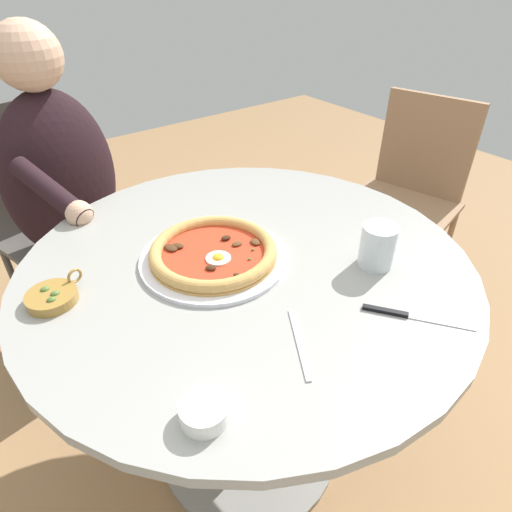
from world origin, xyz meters
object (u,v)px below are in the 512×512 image
(dining_table, at_px, (247,320))
(cafe_chair_diner, at_px, (51,212))
(steak_knife, at_px, (401,314))
(olive_pan, at_px, (52,297))
(ramekin_capers, at_px, (204,412))
(fork_utensil, at_px, (299,343))
(water_glass, at_px, (377,249))
(pizza_on_plate, at_px, (213,253))
(cafe_chair_spare_near, at_px, (409,187))
(diner_person, at_px, (76,231))

(dining_table, distance_m, cafe_chair_diner, 0.90)
(steak_knife, relative_size, olive_pan, 1.44)
(ramekin_capers, distance_m, fork_utensil, 0.22)
(steak_knife, height_order, olive_pan, olive_pan)
(olive_pan, bearing_deg, water_glass, -26.80)
(fork_utensil, bearing_deg, pizza_on_plate, 86.35)
(cafe_chair_spare_near, bearing_deg, pizza_on_plate, -169.17)
(ramekin_capers, bearing_deg, diner_person, 84.25)
(ramekin_capers, relative_size, fork_utensil, 0.49)
(ramekin_capers, height_order, olive_pan, olive_pan)
(pizza_on_plate, relative_size, olive_pan, 2.72)
(dining_table, distance_m, water_glass, 0.37)
(ramekin_capers, relative_size, cafe_chair_spare_near, 0.09)
(cafe_chair_spare_near, bearing_deg, cafe_chair_diner, 153.01)
(pizza_on_plate, distance_m, diner_person, 0.74)
(cafe_chair_spare_near, bearing_deg, olive_pan, -174.74)
(steak_knife, distance_m, cafe_chair_spare_near, 1.08)
(dining_table, height_order, pizza_on_plate, pizza_on_plate)
(dining_table, relative_size, olive_pan, 8.34)
(ramekin_capers, xyz_separation_m, diner_person, (0.10, 1.04, -0.23))
(water_glass, bearing_deg, fork_utensil, -165.31)
(ramekin_capers, distance_m, cafe_chair_diner, 1.19)
(ramekin_capers, height_order, cafe_chair_spare_near, cafe_chair_spare_near)
(dining_table, relative_size, fork_utensil, 6.68)
(pizza_on_plate, xyz_separation_m, cafe_chair_spare_near, (1.07, 0.20, -0.23))
(dining_table, relative_size, steak_knife, 5.80)
(steak_knife, bearing_deg, fork_utensil, 162.54)
(pizza_on_plate, bearing_deg, steak_knife, -63.75)
(steak_knife, bearing_deg, pizza_on_plate, 116.25)
(fork_utensil, distance_m, cafe_chair_diner, 1.17)
(ramekin_capers, bearing_deg, water_glass, 11.62)
(steak_knife, distance_m, cafe_chair_diner, 1.28)
(olive_pan, height_order, cafe_chair_spare_near, cafe_chair_spare_near)
(pizza_on_plate, height_order, ramekin_capers, pizza_on_plate)
(water_glass, height_order, cafe_chair_diner, cafe_chair_diner)
(olive_pan, distance_m, diner_person, 0.69)
(steak_knife, relative_size, cafe_chair_spare_near, 0.20)
(water_glass, height_order, ramekin_capers, water_glass)
(cafe_chair_spare_near, bearing_deg, dining_table, -166.21)
(dining_table, xyz_separation_m, pizza_on_plate, (-0.06, 0.04, 0.21))
(pizza_on_plate, bearing_deg, cafe_chair_spare_near, 10.83)
(steak_knife, distance_m, diner_person, 1.14)
(cafe_chair_diner, bearing_deg, water_glass, -67.31)
(water_glass, xyz_separation_m, fork_utensil, (-0.30, -0.08, -0.04))
(fork_utensil, bearing_deg, water_glass, 14.69)
(cafe_chair_diner, xyz_separation_m, cafe_chair_spare_near, (1.23, -0.63, -0.02))
(dining_table, height_order, olive_pan, olive_pan)
(cafe_chair_spare_near, bearing_deg, ramekin_capers, -157.27)
(water_glass, xyz_separation_m, ramekin_capers, (-0.52, -0.11, -0.03))
(dining_table, xyz_separation_m, fork_utensil, (-0.08, -0.27, 0.19))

